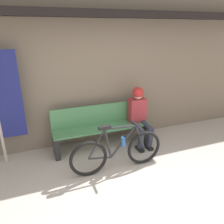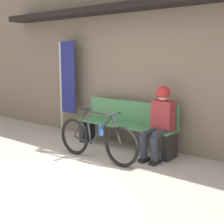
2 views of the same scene
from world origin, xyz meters
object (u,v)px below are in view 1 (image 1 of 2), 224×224
park_bench_near (102,128)px  banner_pole (5,100)px  bicycle (118,151)px  person_seated (139,112)px

park_bench_near → banner_pole: bearing=176.9°
bicycle → park_bench_near: bearing=90.5°
person_seated → banner_pole: 2.44m
banner_pole → park_bench_near: bearing=-3.1°
banner_pole → person_seated: bearing=-5.0°
park_bench_near → person_seated: bearing=-9.0°
bicycle → person_seated: 1.08m
park_bench_near → bicycle: 0.83m
person_seated → bicycle: bearing=-136.3°
person_seated → banner_pole: bearing=175.0°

